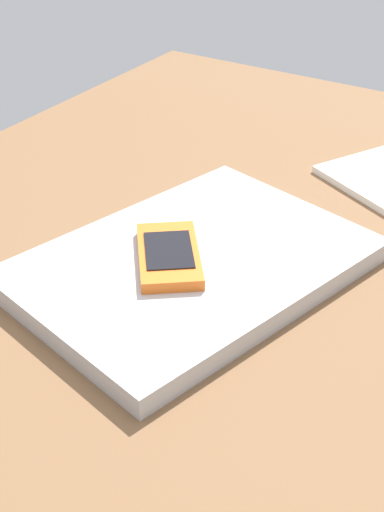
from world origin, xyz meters
The scene contains 3 objects.
desk_surface centered at (0.00, 0.00, 1.50)cm, with size 120.00×80.00×3.00cm, color brown.
laptop_closed centered at (3.88, 0.70, 4.02)cm, with size 31.58×22.42×2.03cm, color #B7BABC.
cell_phone_on_laptop centered at (2.07, 2.05, 5.61)cm, with size 11.44×10.61×1.23cm.
Camera 1 is at (-44.53, -29.75, 41.84)cm, focal length 51.74 mm.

